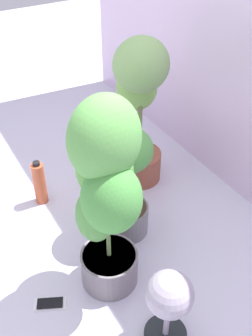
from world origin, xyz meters
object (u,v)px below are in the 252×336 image
at_px(potted_plant_front_right, 106,189).
at_px(nutrient_bottle, 39,183).
at_px(potted_plant_center, 125,175).
at_px(potted_plant_back_left, 139,98).
at_px(floor_fan, 169,299).
at_px(cell_phone, 50,303).

distance_m(potted_plant_front_right, nutrient_bottle, 0.81).
relative_size(potted_plant_front_right, nutrient_bottle, 3.46).
xyz_separation_m(potted_plant_center, potted_plant_front_right, (0.26, -0.23, 0.21)).
xyz_separation_m(potted_plant_back_left, potted_plant_front_right, (0.61, -0.53, 0.03)).
relative_size(potted_plant_front_right, floor_fan, 2.52).
height_order(potted_plant_center, potted_plant_front_right, potted_plant_front_right).
height_order(cell_phone, floor_fan, floor_fan).
bearing_deg(potted_plant_center, potted_plant_back_left, 139.79).
xyz_separation_m(potted_plant_back_left, floor_fan, (0.98, -0.47, -0.28)).
distance_m(potted_plant_back_left, cell_phone, 1.15).
xyz_separation_m(potted_plant_back_left, nutrient_bottle, (-0.07, -0.61, -0.40)).
height_order(potted_plant_back_left, nutrient_bottle, potted_plant_back_left).
relative_size(potted_plant_center, nutrient_bottle, 2.24).
bearing_deg(nutrient_bottle, floor_fan, 7.55).
bearing_deg(floor_fan, cell_phone, 47.06).
relative_size(potted_plant_back_left, floor_fan, 2.30).
relative_size(potted_plant_back_left, potted_plant_center, 1.41).
xyz_separation_m(potted_plant_front_right, nutrient_bottle, (-0.68, -0.08, -0.43)).
distance_m(potted_plant_back_left, potted_plant_center, 0.49).
bearing_deg(potted_plant_front_right, floor_fan, 9.87).
relative_size(potted_plant_back_left, potted_plant_front_right, 0.91).
distance_m(potted_plant_center, potted_plant_front_right, 0.41).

